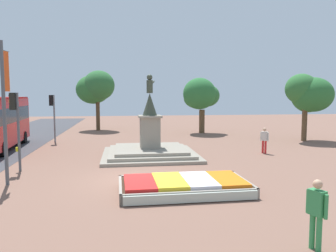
{
  "coord_description": "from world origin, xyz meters",
  "views": [
    {
      "loc": [
        -0.57,
        -13.71,
        3.61
      ],
      "look_at": [
        1.7,
        2.66,
        2.03
      ],
      "focal_mm": 35.0,
      "sensor_mm": 36.0,
      "label": 1
    }
  ],
  "objects": [
    {
      "name": "pedestrian_near_planter",
      "position": [
        8.05,
        5.24,
        0.91
      ],
      "size": [
        0.41,
        0.47,
        1.59
      ],
      "color": "red",
      "rests_on": "ground_plane"
    },
    {
      "name": "flower_planter",
      "position": [
        1.66,
        -2.02,
        0.23
      ],
      "size": [
        4.85,
        2.8,
        0.49
      ],
      "color": "#38281C",
      "rests_on": "ground_plane"
    },
    {
      "name": "traffic_light_mid_block",
      "position": [
        -5.53,
        2.34,
        2.55
      ],
      "size": [
        0.42,
        0.3,
        3.71
      ],
      "color": "#4C5156",
      "rests_on": "ground_plane"
    },
    {
      "name": "traffic_light_far_corner",
      "position": [
        -5.75,
        11.7,
        2.52
      ],
      "size": [
        0.42,
        0.31,
        3.59
      ],
      "color": "slate",
      "rests_on": "ground_plane"
    },
    {
      "name": "banner_pole",
      "position": [
        -5.2,
        -0.03,
        3.05
      ],
      "size": [
        0.18,
        0.65,
        5.71
      ],
      "color": "#4C5156",
      "rests_on": "ground_plane"
    },
    {
      "name": "pedestrian_crossing_plaza",
      "position": [
        3.83,
        -6.93,
        0.97
      ],
      "size": [
        0.34,
        0.54,
        1.67
      ],
      "color": "#338C4C",
      "rests_on": "ground_plane"
    },
    {
      "name": "statue_monument",
      "position": [
        1.0,
        5.31,
        0.64
      ],
      "size": [
        5.5,
        5.5,
        4.78
      ],
      "color": "gray",
      "rests_on": "ground_plane"
    },
    {
      "name": "ground_plane",
      "position": [
        0.0,
        0.0,
        0.0
      ],
      "size": [
        86.17,
        86.17,
        0.0
      ],
      "primitive_type": "plane",
      "color": "brown"
    },
    {
      "name": "park_tree_far_right",
      "position": [
        -3.3,
        20.27,
        4.32
      ],
      "size": [
        3.9,
        3.94,
        6.05
      ],
      "color": "#4C3823",
      "rests_on": "ground_plane"
    },
    {
      "name": "park_tree_behind_statue",
      "position": [
        6.67,
        16.23,
        3.54
      ],
      "size": [
        3.54,
        3.33,
        5.17
      ],
      "color": "brown",
      "rests_on": "ground_plane"
    },
    {
      "name": "park_tree_far_left",
      "position": [
        13.71,
        9.96,
        3.71
      ],
      "size": [
        3.68,
        3.64,
        5.22
      ],
      "color": "brown",
      "rests_on": "ground_plane"
    }
  ]
}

